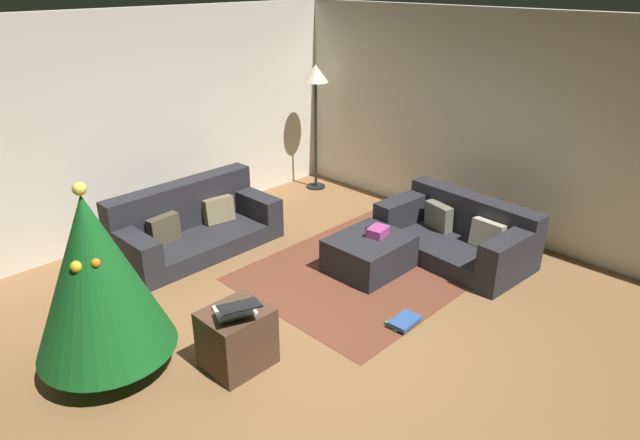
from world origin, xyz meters
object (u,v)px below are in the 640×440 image
Objects in this scene: laptop at (236,309)px; gift_box at (378,232)px; christmas_tree at (96,275)px; corner_lamp at (316,84)px; ottoman at (369,254)px; couch_left at (193,225)px; book_stack at (403,322)px; tv_remote at (372,230)px; side_table at (237,338)px; couch_right at (459,234)px.

gift_box is at bearing 7.78° from laptop.
corner_lamp is (4.09, 1.72, 0.68)m from christmas_tree.
ottoman is at bearing 165.43° from gift_box.
couch_left is 2.74m from book_stack.
tv_remote is (1.17, -1.70, 0.10)m from couch_left.
couch_left is at bearing 119.64° from ottoman.
christmas_tree reaches higher than side_table.
side_table reaches higher than ottoman.
side_table is (-2.08, -0.24, -0.17)m from gift_box.
gift_box is 0.13m from tv_remote.
christmas_tree reaches higher than gift_box.
couch_left reaches higher than ottoman.
gift_box is (1.12, -1.82, 0.14)m from couch_left.
gift_box is 0.43× the size of side_table.
christmas_tree is at bearing 147.77° from book_stack.
couch_left is 2.15m from gift_box.
couch_right is at bearing -28.65° from gift_box.
gift_box is at bearing -120.07° from corner_lamp.
couch_left is at bearing 38.49° from christmas_tree.
corner_lamp reaches higher than couch_right.
couch_right reaches higher than gift_box.
couch_right is at bearing -14.42° from christmas_tree.
corner_lamp is at bearing 36.39° from laptop.
tv_remote is (0.04, 0.12, -0.04)m from gift_box.
ottoman is at bearing 119.39° from couch_left.
book_stack is at bearing -32.23° from christmas_tree.
tv_remote is 2.92m from christmas_tree.
corner_lamp is (1.37, 2.17, 1.35)m from ottoman.
book_stack is at bearing -122.51° from corner_lamp.
couch_left is 6.07× the size of book_stack.
ottoman is 0.26m from gift_box.
ottoman is at bearing 8.89° from laptop.
laptop reaches higher than side_table.
laptop is at bearing -143.61° from corner_lamp.
tv_remote is 0.10× the size of christmas_tree.
side_table is (-2.95, 0.24, -0.00)m from couch_right.
laptop reaches higher than book_stack.
christmas_tree is at bearing -157.16° from corner_lamp.
christmas_tree is (-3.69, 0.95, 0.60)m from couch_right.
tv_remote is at bearing 53.80° from book_stack.
christmas_tree reaches higher than laptop.
corner_lamp reaches higher than ottoman.
laptop is at bearing 157.48° from book_stack.
book_stack is at bearing 108.61° from couch_right.
ottoman reaches higher than book_stack.
side_table is at bearing 68.22° from laptop.
ottoman is 1.77× the size of laptop.
corner_lamp is at bearing 72.66° from tv_remote.
christmas_tree is (-2.86, 0.35, 0.47)m from tv_remote.
couch_right reaches higher than tv_remote.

